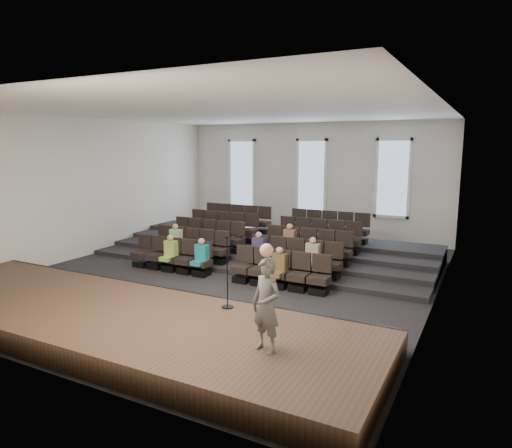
{
  "coord_description": "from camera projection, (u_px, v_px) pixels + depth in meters",
  "views": [
    {
      "loc": [
        7.13,
        -11.99,
        3.99
      ],
      "look_at": [
        0.62,
        0.5,
        1.58
      ],
      "focal_mm": 32.0,
      "sensor_mm": 36.0,
      "label": 1
    }
  ],
  "objects": [
    {
      "name": "ground",
      "position": [
        231.0,
        274.0,
        14.4
      ],
      "size": [
        14.0,
        14.0,
        0.0
      ],
      "primitive_type": "plane",
      "color": "black",
      "rests_on": "ground"
    },
    {
      "name": "ceiling",
      "position": [
        230.0,
        111.0,
        13.56
      ],
      "size": [
        12.0,
        14.0,
        0.02
      ],
      "primitive_type": "cube",
      "color": "white",
      "rests_on": "ground"
    },
    {
      "name": "wall_back",
      "position": [
        312.0,
        180.0,
        20.12
      ],
      "size": [
        12.0,
        0.04,
        5.0
      ],
      "primitive_type": "cube",
      "color": "silver",
      "rests_on": "ground"
    },
    {
      "name": "wall_front",
      "position": [
        23.0,
        234.0,
        7.85
      ],
      "size": [
        12.0,
        0.04,
        5.0
      ],
      "primitive_type": "cube",
      "color": "silver",
      "rests_on": "ground"
    },
    {
      "name": "wall_left",
      "position": [
        90.0,
        187.0,
        16.73
      ],
      "size": [
        0.04,
        14.0,
        5.0
      ],
      "primitive_type": "cube",
      "color": "silver",
      "rests_on": "ground"
    },
    {
      "name": "wall_right",
      "position": [
        441.0,
        207.0,
        11.24
      ],
      "size": [
        0.04,
        14.0,
        5.0
      ],
      "primitive_type": "cube",
      "color": "silver",
      "rests_on": "ground"
    },
    {
      "name": "stage",
      "position": [
        112.0,
        320.0,
        9.9
      ],
      "size": [
        11.8,
        3.6,
        0.5
      ],
      "primitive_type": "cube",
      "color": "#3E2D1A",
      "rests_on": "ground"
    },
    {
      "name": "stage_lip",
      "position": [
        164.0,
        297.0,
        11.45
      ],
      "size": [
        11.8,
        0.06,
        0.52
      ],
      "primitive_type": "cube",
      "color": "black",
      "rests_on": "ground"
    },
    {
      "name": "risers",
      "position": [
        274.0,
        248.0,
        17.14
      ],
      "size": [
        11.8,
        4.8,
        0.6
      ],
      "color": "black",
      "rests_on": "ground"
    },
    {
      "name": "seating_rows",
      "position": [
        254.0,
        244.0,
        15.64
      ],
      "size": [
        6.8,
        4.7,
        1.67
      ],
      "color": "black",
      "rests_on": "ground"
    },
    {
      "name": "windows",
      "position": [
        311.0,
        176.0,
        20.02
      ],
      "size": [
        8.44,
        0.1,
        3.24
      ],
      "color": "white",
      "rests_on": "wall_back"
    },
    {
      "name": "audience",
      "position": [
        239.0,
        249.0,
        14.32
      ],
      "size": [
        5.45,
        2.64,
        1.1
      ],
      "color": "#98C04C",
      "rests_on": "seating_rows"
    },
    {
      "name": "speaker",
      "position": [
        266.0,
        305.0,
        7.74
      ],
      "size": [
        0.69,
        0.55,
        1.64
      ],
      "primitive_type": "imported",
      "rotation": [
        0.0,
        0.0,
        -0.31
      ],
      "color": "#52504E",
      "rests_on": "stage"
    },
    {
      "name": "mic_stand",
      "position": [
        227.0,
        286.0,
        9.91
      ],
      "size": [
        0.27,
        0.27,
        1.62
      ],
      "color": "black",
      "rests_on": "stage"
    }
  ]
}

